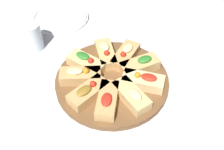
# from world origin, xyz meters

# --- Properties ---
(ground_plane) EXTENTS (3.00, 3.00, 0.00)m
(ground_plane) POSITION_xyz_m (0.00, 0.00, 0.00)
(ground_plane) COLOR silver
(serving_board) EXTENTS (0.33, 0.33, 0.02)m
(serving_board) POSITION_xyz_m (0.00, 0.00, 0.01)
(serving_board) COLOR brown
(serving_board) RESTS_ON ground_plane
(focaccia_slice_0) EXTENTS (0.06, 0.12, 0.05)m
(focaccia_slice_0) POSITION_xyz_m (-0.01, 0.09, 0.04)
(focaccia_slice_0) COLOR tan
(focaccia_slice_0) RESTS_ON serving_board
(focaccia_slice_1) EXTENTS (0.12, 0.12, 0.05)m
(focaccia_slice_1) POSITION_xyz_m (-0.06, 0.07, 0.04)
(focaccia_slice_1) COLOR tan
(focaccia_slice_1) RESTS_ON serving_board
(focaccia_slice_2) EXTENTS (0.12, 0.06, 0.05)m
(focaccia_slice_2) POSITION_xyz_m (-0.09, 0.00, 0.04)
(focaccia_slice_2) COLOR #DBB775
(focaccia_slice_2) RESTS_ON serving_board
(focaccia_slice_3) EXTENTS (0.13, 0.11, 0.05)m
(focaccia_slice_3) POSITION_xyz_m (-0.08, -0.05, 0.04)
(focaccia_slice_3) COLOR tan
(focaccia_slice_3) RESTS_ON serving_board
(focaccia_slice_4) EXTENTS (0.08, 0.13, 0.05)m
(focaccia_slice_4) POSITION_xyz_m (-0.02, -0.09, 0.04)
(focaccia_slice_4) COLOR tan
(focaccia_slice_4) RESTS_ON serving_board
(focaccia_slice_5) EXTENTS (0.09, 0.13, 0.04)m
(focaccia_slice_5) POSITION_xyz_m (0.04, -0.08, 0.03)
(focaccia_slice_5) COLOR tan
(focaccia_slice_5) RESTS_ON serving_board
(focaccia_slice_6) EXTENTS (0.13, 0.09, 0.04)m
(focaccia_slice_6) POSITION_xyz_m (0.08, -0.04, 0.03)
(focaccia_slice_6) COLOR #DBB775
(focaccia_slice_6) RESTS_ON serving_board
(focaccia_slice_7) EXTENTS (0.13, 0.08, 0.05)m
(focaccia_slice_7) POSITION_xyz_m (0.09, 0.03, 0.04)
(focaccia_slice_7) COLOR #E5C689
(focaccia_slice_7) RESTS_ON serving_board
(focaccia_slice_8) EXTENTS (0.11, 0.13, 0.04)m
(focaccia_slice_8) POSITION_xyz_m (0.05, 0.08, 0.03)
(focaccia_slice_8) COLOR tan
(focaccia_slice_8) RESTS_ON serving_board
(plate_left) EXTENTS (0.21, 0.21, 0.02)m
(plate_left) POSITION_xyz_m (-0.34, 0.17, 0.01)
(plate_left) COLOR white
(plate_left) RESTS_ON ground_plane
(water_glass) EXTENTS (0.06, 0.06, 0.09)m
(water_glass) POSITION_xyz_m (-0.30, -0.00, 0.05)
(water_glass) COLOR silver
(water_glass) RESTS_ON ground_plane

